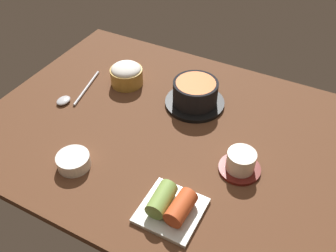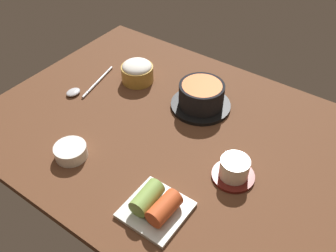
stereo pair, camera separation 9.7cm
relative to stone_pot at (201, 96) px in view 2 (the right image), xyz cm
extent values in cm
cube|color=#56331E|center=(-2.93, -13.21, -4.74)|extent=(100.00, 76.00, 2.00)
cylinder|color=black|center=(0.00, 0.00, -3.20)|extent=(17.58, 17.58, 1.07)
cylinder|color=black|center=(0.00, 0.00, 0.67)|extent=(13.06, 13.06, 6.68)
cylinder|color=#D15619|center=(0.00, 0.00, 3.71)|extent=(11.49, 11.49, 0.60)
cylinder|color=#B78C38|center=(-23.34, -0.49, -1.11)|extent=(10.14, 10.14, 5.25)
ellipsoid|color=white|center=(-23.34, -0.49, 1.52)|extent=(9.33, 9.33, 3.55)
cylinder|color=maroon|center=(20.46, -18.24, -3.34)|extent=(10.39, 10.39, 0.80)
cylinder|color=silver|center=(20.46, -18.24, -0.47)|extent=(7.01, 7.01, 4.93)
cylinder|color=#C6D18C|center=(20.46, -18.24, 1.69)|extent=(5.96, 5.96, 0.40)
cube|color=silver|center=(11.25, -36.90, -3.24)|extent=(13.26, 13.26, 1.00)
cylinder|color=#7A9E47|center=(8.93, -36.90, -0.57)|extent=(4.75, 8.17, 4.34)
cylinder|color=#C64C23|center=(13.58, -36.90, -0.57)|extent=(4.65, 8.12, 4.34)
cylinder|color=white|center=(-16.21, -36.03, -2.07)|extent=(8.24, 8.24, 3.33)
cylinder|color=#386B2D|center=(-16.21, -36.03, -0.71)|extent=(6.76, 6.76, 0.50)
cylinder|color=#B7B7BC|center=(-32.97, -8.81, -3.34)|extent=(4.67, 17.60, 0.80)
ellipsoid|color=#B7B7BC|center=(-34.91, -17.52, -3.02)|extent=(3.60, 4.68, 1.26)
camera|label=1|loc=(32.58, -78.91, 65.01)|focal=39.26mm
camera|label=2|loc=(40.87, -73.80, 65.01)|focal=39.26mm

